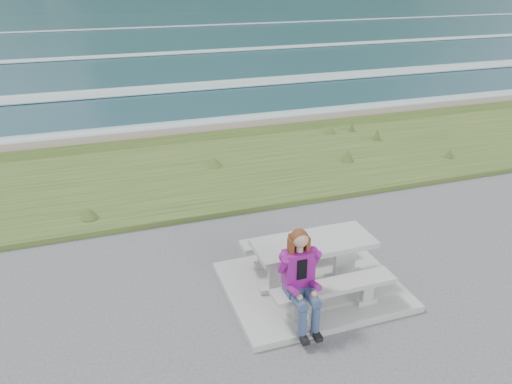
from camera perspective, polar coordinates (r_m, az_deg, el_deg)
The scene contains 8 objects.
concrete_slab at distance 7.87m, azimuth 6.36°, elevation -10.62°, with size 2.60×2.10×0.10m, color #A2A29D.
picnic_table at distance 7.52m, azimuth 6.58°, elevation -6.67°, with size 1.80×0.75×0.75m.
bench_landward at distance 7.13m, azimuth 8.90°, elevation -11.01°, with size 1.80×0.35×0.45m.
bench_seaward at distance 8.19m, azimuth 4.44°, elevation -5.68°, with size 1.80×0.35×0.45m.
grass_verge at distance 12.04m, azimuth -3.64°, elevation 2.26°, with size 160.00×4.50×0.22m, color #2B491B.
shore_drop at distance 14.69m, azimuth -6.69°, elevation 6.32°, with size 160.00×0.80×2.20m, color brown.
ocean at distance 31.63m, azimuth -13.62°, elevation 12.43°, with size 1600.00×1600.00×0.09m.
seated_woman at distance 6.74m, azimuth 5.27°, elevation -11.47°, with size 0.40×0.69×1.39m.
Camera 1 is at (-2.88, -5.76, 4.57)m, focal length 35.00 mm.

